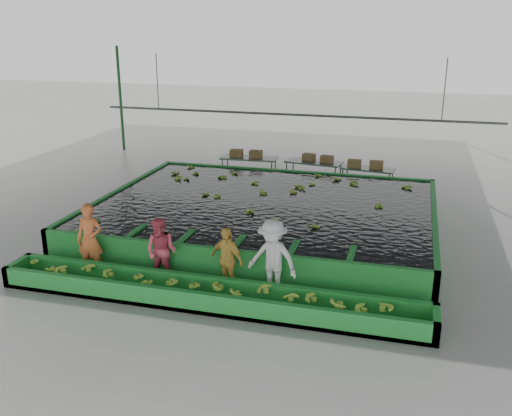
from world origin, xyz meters
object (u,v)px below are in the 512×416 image
(packing_table_left, at_px, (249,169))
(box_stack_right, at_px, (365,168))
(flotation_tank, at_px, (265,215))
(box_stack_left, at_px, (246,157))
(worker_b, at_px, (161,251))
(worker_c, at_px, (227,260))
(sorting_trough, at_px, (207,294))
(worker_d, at_px, (272,259))
(box_stack_mid, at_px, (318,161))
(packing_table_mid, at_px, (313,174))
(packing_table_right, at_px, (367,179))
(worker_a, at_px, (90,240))

(packing_table_left, distance_m, box_stack_right, 4.55)
(flotation_tank, height_order, box_stack_left, box_stack_left)
(worker_b, height_order, worker_c, worker_b)
(sorting_trough, xyz_separation_m, worker_d, (1.32, 0.80, 0.69))
(box_stack_mid, bearing_deg, packing_table_left, -177.94)
(flotation_tank, xyz_separation_m, packing_table_mid, (0.55, 5.23, 0.04))
(worker_c, xyz_separation_m, box_stack_left, (-2.34, 9.45, 0.21))
(box_stack_right, bearing_deg, sorting_trough, -103.85)
(worker_c, bearing_deg, box_stack_left, 125.74)
(worker_d, relative_size, box_stack_right, 1.43)
(packing_table_right, bearing_deg, sorting_trough, -104.42)
(box_stack_mid, relative_size, box_stack_right, 0.91)
(packing_table_left, bearing_deg, packing_table_mid, 1.42)
(worker_a, xyz_separation_m, packing_table_left, (1.35, 9.46, -0.42))
(packing_table_right, relative_size, box_stack_left, 1.51)
(packing_table_left, relative_size, packing_table_mid, 1.02)
(worker_c, bearing_deg, worker_b, -158.19)
(worker_c, distance_m, worker_d, 1.11)
(worker_c, height_order, box_stack_mid, worker_c)
(packing_table_left, xyz_separation_m, packing_table_mid, (2.57, 0.06, -0.01))
(packing_table_mid, distance_m, box_stack_left, 2.73)
(sorting_trough, distance_m, box_stack_right, 10.55)
(worker_a, distance_m, box_stack_left, 9.53)
(box_stack_right, bearing_deg, worker_b, -112.80)
(box_stack_mid, bearing_deg, worker_a, -113.06)
(worker_c, height_order, worker_d, worker_d)
(box_stack_left, bearing_deg, packing_table_right, -0.35)
(worker_d, height_order, packing_table_right, worker_d)
(worker_a, height_order, packing_table_mid, worker_a)
(worker_c, relative_size, packing_table_mid, 0.74)
(box_stack_left, bearing_deg, packing_table_mid, 1.65)
(worker_c, distance_m, box_stack_left, 9.74)
(worker_d, distance_m, box_stack_left, 10.06)
(box_stack_mid, bearing_deg, worker_c, -92.93)
(worker_d, bearing_deg, packing_table_right, 94.88)
(sorting_trough, bearing_deg, worker_c, 74.96)
(box_stack_mid, xyz_separation_m, box_stack_right, (1.82, -0.14, -0.10))
(worker_b, height_order, box_stack_left, worker_b)
(packing_table_right, bearing_deg, worker_c, -104.37)
(worker_c, bearing_deg, packing_table_right, 97.44)
(sorting_trough, bearing_deg, box_stack_right, 76.15)
(sorting_trough, relative_size, worker_d, 5.34)
(worker_b, height_order, packing_table_left, worker_b)
(flotation_tank, height_order, worker_c, worker_c)
(packing_table_mid, xyz_separation_m, box_stack_left, (-2.68, -0.08, 0.51))
(packing_table_left, height_order, packing_table_mid, packing_table_left)
(worker_b, relative_size, worker_d, 0.88)
(flotation_tank, bearing_deg, box_stack_right, 63.81)
(worker_a, bearing_deg, sorting_trough, -19.42)
(worker_a, bearing_deg, box_stack_right, 51.96)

